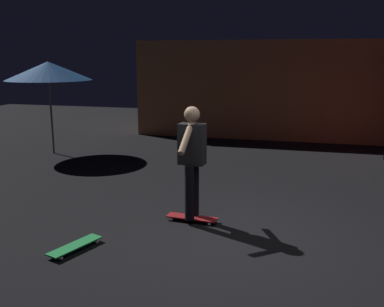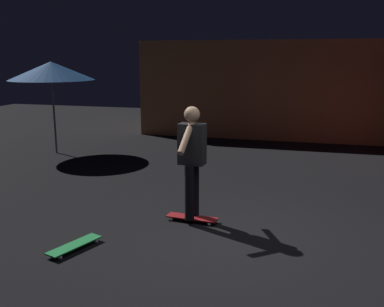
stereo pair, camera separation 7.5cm
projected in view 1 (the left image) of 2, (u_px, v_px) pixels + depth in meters
ground_plane at (240, 240)px, 6.01m from camera, size 28.00×28.00×0.00m
low_building at (325, 87)px, 14.31m from camera, size 11.31×4.25×2.88m
patio_umbrella at (48, 71)px, 10.89m from camera, size 2.10×2.10×2.30m
skateboard_ridden at (192, 218)px, 6.68m from camera, size 0.79×0.27×0.07m
skateboard_spare at (75, 246)px, 5.70m from camera, size 0.44×0.80×0.07m
skater at (192, 154)px, 6.47m from camera, size 0.40×0.99×1.67m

